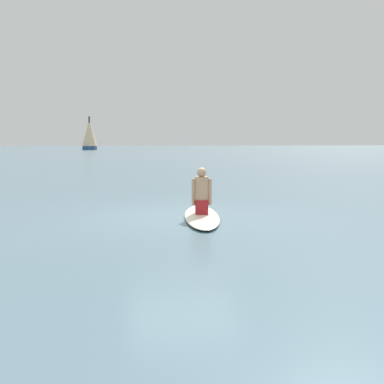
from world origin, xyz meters
name	(u,v)px	position (x,y,z in m)	size (l,w,h in m)	color
ground_plane	(182,216)	(0.00, 0.00, 0.00)	(400.00, 400.00, 0.00)	slate
surfboard	(202,216)	(0.35, 0.37, 0.05)	(3.40, 0.76, 0.10)	silver
person_paddler	(202,193)	(0.35, 0.37, 0.56)	(0.37, 0.45, 1.02)	#A51E23
sailboat_center_horizon	(89,134)	(-91.94, -6.14, 3.31)	(4.72, 4.09, 7.06)	navy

